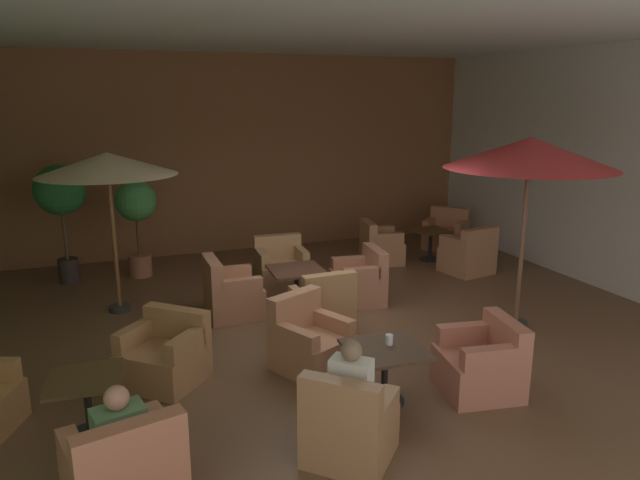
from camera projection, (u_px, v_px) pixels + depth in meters
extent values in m
cube|color=brown|center=(332.00, 331.00, 7.98)|extent=(9.92, 9.67, 0.02)
cube|color=brown|center=(245.00, 154.00, 11.86)|extent=(9.92, 0.08, 3.96)
cube|color=silver|center=(620.00, 171.00, 9.20)|extent=(0.08, 9.67, 3.96)
cube|color=silver|center=(334.00, 23.00, 7.02)|extent=(9.92, 9.67, 0.06)
cylinder|color=black|center=(384.00, 400.00, 6.12)|extent=(0.43, 0.43, 0.02)
cylinder|color=black|center=(385.00, 376.00, 6.06)|extent=(0.07, 0.07, 0.57)
cube|color=#463221|center=(385.00, 349.00, 5.98)|extent=(0.81, 0.81, 0.03)
cube|color=#A6724B|center=(350.00, 435.00, 5.13)|extent=(1.00, 1.00, 0.43)
cube|color=#A6724B|center=(340.00, 405.00, 4.78)|extent=(0.62, 0.60, 0.45)
cube|color=#A6724B|center=(322.00, 396.00, 5.20)|extent=(0.48, 0.49, 0.18)
cube|color=#A6724B|center=(384.00, 409.00, 4.98)|extent=(0.48, 0.49, 0.18)
cube|color=#B26851|center=(478.00, 373.00, 6.27)|extent=(0.90, 0.90, 0.43)
cube|color=#B26851|center=(506.00, 336.00, 6.24)|extent=(0.30, 0.80, 0.38)
cube|color=#B26851|center=(490.00, 358.00, 5.89)|extent=(0.63, 0.24, 0.22)
cube|color=#B26851|center=(463.00, 334.00, 6.49)|extent=(0.63, 0.24, 0.22)
cube|color=#B27553|center=(313.00, 353.00, 6.78)|extent=(1.00, 1.02, 0.43)
cube|color=#B27553|center=(295.00, 311.00, 6.88)|extent=(0.74, 0.47, 0.45)
cube|color=#B27553|center=(333.00, 322.00, 6.89)|extent=(0.38, 0.61, 0.18)
cube|color=#B27553|center=(297.00, 337.00, 6.47)|extent=(0.38, 0.61, 0.18)
cylinder|color=black|center=(297.00, 306.00, 8.86)|extent=(0.37, 0.37, 0.02)
cylinder|color=black|center=(297.00, 289.00, 8.80)|extent=(0.07, 0.07, 0.57)
cube|color=#533325|center=(296.00, 270.00, 8.72)|extent=(0.83, 0.83, 0.03)
cube|color=#A6694E|center=(357.00, 288.00, 9.04)|extent=(0.81, 0.86, 0.46)
cube|color=#A6694E|center=(375.00, 260.00, 9.00)|extent=(0.25, 0.80, 0.39)
cube|color=#A6694E|center=(361.00, 274.00, 8.66)|extent=(0.58, 0.22, 0.19)
cube|color=#A6694E|center=(349.00, 263.00, 9.25)|extent=(0.58, 0.22, 0.19)
cube|color=#A7784E|center=(282.00, 275.00, 9.71)|extent=(0.85, 0.80, 0.44)
cube|color=#A7784E|center=(277.00, 246.00, 9.88)|extent=(0.81, 0.21, 0.41)
cube|color=#A7784E|center=(302.00, 255.00, 9.69)|extent=(0.16, 0.59, 0.22)
cube|color=#A7784E|center=(262.00, 258.00, 9.49)|extent=(0.16, 0.59, 0.22)
cube|color=#B27353|center=(234.00, 301.00, 8.48)|extent=(0.77, 0.79, 0.45)
cube|color=#B27353|center=(212.00, 274.00, 8.27)|extent=(0.17, 0.79, 0.44)
cube|color=#B27353|center=(231.00, 273.00, 8.71)|extent=(0.60, 0.14, 0.20)
cube|color=#B27353|center=(241.00, 286.00, 8.12)|extent=(0.60, 0.14, 0.20)
cube|color=#AB784D|center=(321.00, 316.00, 7.95)|extent=(0.76, 0.75, 0.41)
cube|color=#AB784D|center=(329.00, 291.00, 7.59)|extent=(0.74, 0.18, 0.48)
cube|color=#AB784D|center=(299.00, 297.00, 7.80)|extent=(0.14, 0.57, 0.18)
cube|color=#AB784D|center=(340.00, 292.00, 8.03)|extent=(0.14, 0.57, 0.18)
cylinder|color=black|center=(430.00, 259.00, 11.44)|extent=(0.41, 0.41, 0.02)
cylinder|color=black|center=(430.00, 246.00, 11.38)|extent=(0.07, 0.07, 0.57)
cube|color=#4E3517|center=(431.00, 231.00, 11.31)|extent=(0.67, 0.67, 0.03)
cube|color=#B5714B|center=(445.00, 239.00, 12.24)|extent=(1.05, 1.06, 0.43)
cube|color=#B5714B|center=(449.00, 217.00, 12.37)|extent=(0.64, 0.70, 0.41)
cube|color=#B5714B|center=(461.00, 226.00, 11.98)|extent=(0.50, 0.45, 0.18)
cube|color=#B5714B|center=(429.00, 223.00, 12.29)|extent=(0.50, 0.45, 0.18)
cube|color=#AE744B|center=(382.00, 251.00, 11.21)|extent=(0.84, 0.85, 0.44)
cube|color=#AE744B|center=(368.00, 231.00, 11.06)|extent=(0.28, 0.76, 0.39)
cube|color=#AE744B|center=(380.00, 232.00, 11.42)|extent=(0.58, 0.25, 0.21)
cube|color=#AE744B|center=(389.00, 239.00, 10.86)|extent=(0.58, 0.25, 0.21)
cube|color=#AF7450|center=(466.00, 260.00, 10.57)|extent=(0.89, 0.87, 0.45)
cube|color=#AF7450|center=(480.00, 240.00, 10.22)|extent=(0.79, 0.30, 0.43)
cube|color=#AF7450|center=(453.00, 244.00, 10.36)|extent=(0.24, 0.60, 0.24)
cube|color=#AF7450|center=(479.00, 240.00, 10.68)|extent=(0.24, 0.60, 0.24)
cylinder|color=black|center=(91.00, 434.00, 5.50)|extent=(0.44, 0.44, 0.02)
cylinder|color=black|center=(88.00, 408.00, 5.43)|extent=(0.07, 0.07, 0.57)
cube|color=#4A361D|center=(85.00, 379.00, 5.36)|extent=(0.72, 0.72, 0.03)
cube|color=#B36B4D|center=(131.00, 452.00, 4.19)|extent=(0.83, 0.35, 0.45)
cube|color=#B36B4D|center=(74.00, 458.00, 4.32)|extent=(0.28, 0.62, 0.22)
cube|color=#B36B4D|center=(161.00, 430.00, 4.68)|extent=(0.28, 0.62, 0.22)
cube|color=#A47045|center=(163.00, 365.00, 6.48)|extent=(1.11, 1.11, 0.42)
cube|color=#A47045|center=(177.00, 323.00, 6.66)|extent=(0.71, 0.67, 0.36)
cube|color=#A47045|center=(185.00, 345.00, 6.24)|extent=(0.50, 0.53, 0.22)
cube|color=#A47045|center=(134.00, 335.00, 6.49)|extent=(0.50, 0.53, 0.22)
cylinder|color=#2D2D2D|center=(515.00, 324.00, 8.11)|extent=(0.32, 0.32, 0.08)
cylinder|color=brown|center=(523.00, 237.00, 7.81)|extent=(0.06, 0.06, 2.57)
cone|color=red|center=(530.00, 153.00, 7.54)|extent=(2.23, 2.23, 0.41)
cylinder|color=#2D2D2D|center=(120.00, 308.00, 8.70)|extent=(0.32, 0.32, 0.08)
cylinder|color=brown|center=(114.00, 236.00, 8.44)|extent=(0.06, 0.06, 2.32)
cone|color=beige|center=(107.00, 164.00, 8.18)|extent=(1.95, 1.95, 0.32)
cylinder|color=#A76246|center=(141.00, 265.00, 10.36)|extent=(0.40, 0.40, 0.39)
cylinder|color=brown|center=(138.00, 236.00, 10.23)|extent=(0.06, 0.06, 0.68)
sphere|color=#408B46|center=(136.00, 201.00, 10.08)|extent=(0.71, 0.71, 0.71)
cylinder|color=#362C29|center=(69.00, 270.00, 10.03)|extent=(0.33, 0.33, 0.41)
cylinder|color=brown|center=(65.00, 235.00, 9.88)|extent=(0.06, 0.06, 0.84)
sphere|color=#286C34|center=(60.00, 190.00, 9.69)|extent=(0.85, 0.85, 0.85)
cube|color=#567A4F|center=(120.00, 434.00, 4.44)|extent=(0.43, 0.33, 0.43)
sphere|color=#AE755C|center=(116.00, 398.00, 4.36)|extent=(0.19, 0.19, 0.19)
cube|color=silver|center=(351.00, 387.00, 5.02)|extent=(0.40, 0.40, 0.52)
sphere|color=#81644C|center=(352.00, 350.00, 4.93)|extent=(0.19, 0.19, 0.19)
cylinder|color=white|center=(389.00, 340.00, 6.05)|extent=(0.08, 0.08, 0.11)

